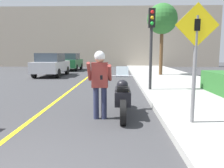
{
  "coord_description": "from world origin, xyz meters",
  "views": [
    {
      "loc": [
        1.59,
        -2.13,
        1.65
      ],
      "look_at": [
        1.4,
        3.8,
        0.82
      ],
      "focal_mm": 35.0,
      "sensor_mm": 36.0,
      "label": 1
    }
  ],
  "objects_px": {
    "parked_car_silver": "(51,64)",
    "parked_car_green": "(70,62)",
    "motorcycle": "(122,97)",
    "crossing_sign": "(196,52)",
    "traffic_light": "(151,33)",
    "person_biker": "(100,78)",
    "street_tree": "(162,19)"
  },
  "relations": [
    {
      "from": "parked_car_silver",
      "to": "parked_car_green",
      "type": "height_order",
      "value": "same"
    },
    {
      "from": "motorcycle",
      "to": "crossing_sign",
      "type": "relative_size",
      "value": 0.88
    },
    {
      "from": "crossing_sign",
      "to": "parked_car_green",
      "type": "relative_size",
      "value": 0.6
    },
    {
      "from": "traffic_light",
      "to": "motorcycle",
      "type": "bearing_deg",
      "value": -109.8
    },
    {
      "from": "parked_car_green",
      "to": "person_biker",
      "type": "bearing_deg",
      "value": -74.99
    },
    {
      "from": "motorcycle",
      "to": "crossing_sign",
      "type": "distance_m",
      "value": 2.19
    },
    {
      "from": "crossing_sign",
      "to": "street_tree",
      "type": "relative_size",
      "value": 0.51
    },
    {
      "from": "parked_car_silver",
      "to": "parked_car_green",
      "type": "distance_m",
      "value": 5.59
    },
    {
      "from": "crossing_sign",
      "to": "street_tree",
      "type": "distance_m",
      "value": 11.28
    },
    {
      "from": "crossing_sign",
      "to": "traffic_light",
      "type": "xyz_separation_m",
      "value": [
        -0.29,
        4.45,
        0.78
      ]
    },
    {
      "from": "person_biker",
      "to": "street_tree",
      "type": "relative_size",
      "value": 0.35
    },
    {
      "from": "motorcycle",
      "to": "parked_car_silver",
      "type": "xyz_separation_m",
      "value": [
        -5.08,
        10.22,
        0.36
      ]
    },
    {
      "from": "person_biker",
      "to": "parked_car_silver",
      "type": "xyz_separation_m",
      "value": [
        -4.51,
        10.57,
        -0.2
      ]
    },
    {
      "from": "motorcycle",
      "to": "parked_car_silver",
      "type": "bearing_deg",
      "value": 116.43
    },
    {
      "from": "street_tree",
      "to": "parked_car_green",
      "type": "height_order",
      "value": "street_tree"
    },
    {
      "from": "motorcycle",
      "to": "parked_car_green",
      "type": "xyz_separation_m",
      "value": [
        -4.91,
        15.81,
        0.36
      ]
    },
    {
      "from": "person_biker",
      "to": "parked_car_silver",
      "type": "distance_m",
      "value": 11.5
    },
    {
      "from": "traffic_light",
      "to": "parked_car_silver",
      "type": "xyz_separation_m",
      "value": [
        -6.3,
        6.83,
        -1.61
      ]
    },
    {
      "from": "motorcycle",
      "to": "street_tree",
      "type": "relative_size",
      "value": 0.45
    },
    {
      "from": "motorcycle",
      "to": "street_tree",
      "type": "bearing_deg",
      "value": 73.77
    },
    {
      "from": "person_biker",
      "to": "parked_car_green",
      "type": "distance_m",
      "value": 16.73
    },
    {
      "from": "traffic_light",
      "to": "parked_car_silver",
      "type": "relative_size",
      "value": 0.78
    },
    {
      "from": "parked_car_silver",
      "to": "motorcycle",
      "type": "bearing_deg",
      "value": -63.57
    },
    {
      "from": "traffic_light",
      "to": "person_biker",
      "type": "bearing_deg",
      "value": -115.59
    },
    {
      "from": "crossing_sign",
      "to": "traffic_light",
      "type": "height_order",
      "value": "traffic_light"
    },
    {
      "from": "person_biker",
      "to": "crossing_sign",
      "type": "xyz_separation_m",
      "value": [
        2.08,
        -0.7,
        0.63
      ]
    },
    {
      "from": "person_biker",
      "to": "parked_car_silver",
      "type": "height_order",
      "value": "person_biker"
    },
    {
      "from": "person_biker",
      "to": "street_tree",
      "type": "bearing_deg",
      "value": 71.39
    },
    {
      "from": "parked_car_green",
      "to": "street_tree",
      "type": "bearing_deg",
      "value": -37.15
    },
    {
      "from": "motorcycle",
      "to": "person_biker",
      "type": "xyz_separation_m",
      "value": [
        -0.57,
        -0.36,
        0.56
      ]
    },
    {
      "from": "motorcycle",
      "to": "street_tree",
      "type": "distance_m",
      "value": 10.89
    },
    {
      "from": "street_tree",
      "to": "crossing_sign",
      "type": "bearing_deg",
      "value": -97.14
    }
  ]
}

